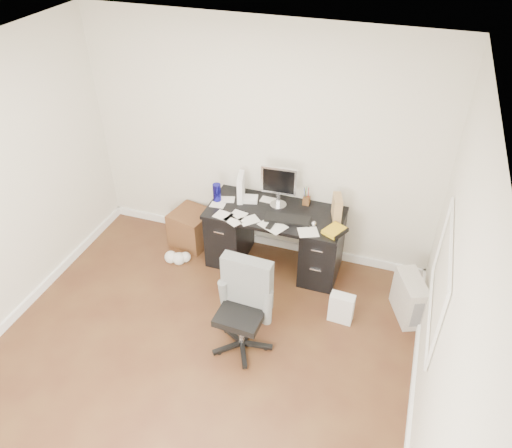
% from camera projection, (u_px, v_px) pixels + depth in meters
% --- Properties ---
extents(ground, '(4.00, 4.00, 0.00)m').
position_uv_depth(ground, '(192.00, 365.00, 4.71)').
color(ground, '#422015').
rests_on(ground, ground).
extents(room_shell, '(4.02, 4.02, 2.71)m').
position_uv_depth(room_shell, '(181.00, 222.00, 3.75)').
color(room_shell, silver).
rests_on(room_shell, ground).
extents(desk, '(1.50, 0.70, 0.75)m').
position_uv_depth(desk, '(275.00, 237.00, 5.66)').
color(desk, black).
rests_on(desk, ground).
extents(loose_papers, '(1.10, 0.60, 0.00)m').
position_uv_depth(loose_papers, '(257.00, 211.00, 5.47)').
color(loose_papers, silver).
rests_on(loose_papers, desk).
extents(lcd_monitor, '(0.40, 0.25, 0.49)m').
position_uv_depth(lcd_monitor, '(279.00, 187.00, 5.41)').
color(lcd_monitor, silver).
rests_on(lcd_monitor, desk).
extents(keyboard, '(0.50, 0.22, 0.03)m').
position_uv_depth(keyboard, '(288.00, 219.00, 5.31)').
color(keyboard, black).
rests_on(keyboard, desk).
extents(computer_mouse, '(0.07, 0.07, 0.06)m').
position_uv_depth(computer_mouse, '(314.00, 224.00, 5.22)').
color(computer_mouse, silver).
rests_on(computer_mouse, desk).
extents(travel_mug, '(0.11, 0.11, 0.21)m').
position_uv_depth(travel_mug, '(217.00, 192.00, 5.58)').
color(travel_mug, navy).
rests_on(travel_mug, desk).
extents(white_binder, '(0.18, 0.28, 0.30)m').
position_uv_depth(white_binder, '(241.00, 187.00, 5.58)').
color(white_binder, white).
rests_on(white_binder, desk).
extents(magazine_file, '(0.17, 0.25, 0.26)m').
position_uv_depth(magazine_file, '(337.00, 208.00, 5.28)').
color(magazine_file, '#9D7F4C').
rests_on(magazine_file, desk).
extents(pen_cup, '(0.09, 0.09, 0.22)m').
position_uv_depth(pen_cup, '(307.00, 196.00, 5.51)').
color(pen_cup, '#513117').
rests_on(pen_cup, desk).
extents(yellow_book, '(0.26, 0.29, 0.04)m').
position_uv_depth(yellow_book, '(335.00, 231.00, 5.14)').
color(yellow_book, gold).
rests_on(yellow_book, desk).
extents(paper_remote, '(0.35, 0.33, 0.02)m').
position_uv_depth(paper_remote, '(273.00, 225.00, 5.23)').
color(paper_remote, silver).
rests_on(paper_remote, desk).
extents(office_chair, '(0.57, 0.57, 0.97)m').
position_uv_depth(office_chair, '(241.00, 310.00, 4.62)').
color(office_chair, '#565956').
rests_on(office_chair, ground).
extents(pc_tower, '(0.38, 0.52, 0.48)m').
position_uv_depth(pc_tower, '(409.00, 298.00, 5.10)').
color(pc_tower, '#AFA89E').
rests_on(pc_tower, ground).
extents(shopping_bag, '(0.26, 0.19, 0.33)m').
position_uv_depth(shopping_bag, '(341.00, 308.00, 5.08)').
color(shopping_bag, silver).
rests_on(shopping_bag, ground).
extents(wicker_basket, '(0.52, 0.52, 0.44)m').
position_uv_depth(wicker_basket, '(192.00, 228.00, 6.11)').
color(wicker_basket, '#4B2A16').
rests_on(wicker_basket, ground).
extents(desk_printer, '(0.42, 0.39, 0.20)m').
position_uv_depth(desk_printer, '(318.00, 258.00, 5.83)').
color(desk_printer, slate).
rests_on(desk_printer, ground).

